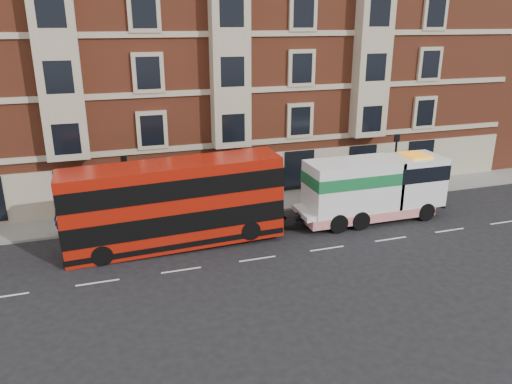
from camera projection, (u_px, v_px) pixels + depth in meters
ground at (257, 259)px, 26.02m from camera, size 120.00×120.00×0.00m
sidewalk at (222, 209)px, 32.73m from camera, size 90.00×3.00×0.15m
victorian_terrace at (200, 45)px, 36.36m from camera, size 45.00×12.00×20.40m
lamp_post_west at (126, 186)px, 28.95m from camera, size 0.35×0.15×4.35m
lamp_post_east at (395, 160)px, 34.24m from camera, size 0.35×0.15×4.35m
double_decker_bus at (174, 203)px, 26.80m from camera, size 11.66×2.68×4.72m
tow_truck at (371, 188)px, 30.48m from camera, size 9.34×2.76×3.89m
pedestrian at (60, 220)px, 28.32m from camera, size 0.75×0.56×1.85m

